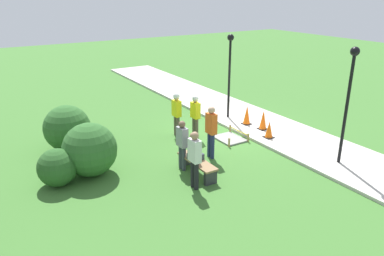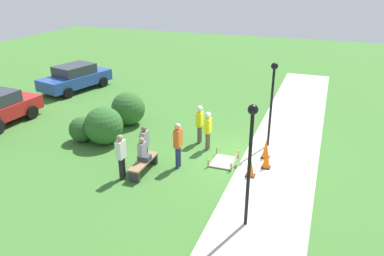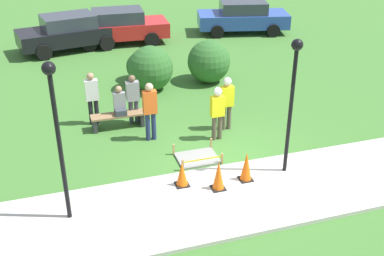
{
  "view_description": "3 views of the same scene",
  "coord_description": "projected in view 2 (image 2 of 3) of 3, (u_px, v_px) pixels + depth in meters",
  "views": [
    {
      "loc": [
        -11.07,
        8.76,
        5.35
      ],
      "look_at": [
        -0.47,
        2.23,
        0.73
      ],
      "focal_mm": 35.0,
      "sensor_mm": 36.0,
      "label": 1
    },
    {
      "loc": [
        -13.19,
        -2.71,
        6.94
      ],
      "look_at": [
        -0.29,
        2.07,
        1.14
      ],
      "focal_mm": 35.0,
      "sensor_mm": 36.0,
      "label": 2
    },
    {
      "loc": [
        -4.22,
        -10.27,
        6.87
      ],
      "look_at": [
        -0.62,
        1.09,
        0.76
      ],
      "focal_mm": 45.0,
      "sensor_mm": 36.0,
      "label": 3
    }
  ],
  "objects": [
    {
      "name": "parked_car_blue",
      "position": [
        75.0,
        77.0,
        23.25
      ],
      "size": [
        4.8,
        2.84,
        1.58
      ],
      "rotation": [
        0.0,
        0.0,
        -0.24
      ],
      "color": "#28479E",
      "rests_on": "ground_plane"
    },
    {
      "name": "wet_concrete_patch",
      "position": [
        224.0,
        162.0,
        14.63
      ],
      "size": [
        1.17,
        0.94,
        0.33
      ],
      "color": "gray",
      "rests_on": "ground_plane"
    },
    {
      "name": "bystander_in_orange_shirt",
      "position": [
        178.0,
        143.0,
        13.9
      ],
      "size": [
        0.4,
        0.24,
        1.8
      ],
      "color": "navy",
      "rests_on": "ground_plane"
    },
    {
      "name": "shrub_rounded_far",
      "position": [
        104.0,
        126.0,
        15.98
      ],
      "size": [
        1.65,
        1.65,
        1.65
      ],
      "color": "#2D6028",
      "rests_on": "ground_plane"
    },
    {
      "name": "lamppost_near",
      "position": [
        272.0,
        92.0,
        14.94
      ],
      "size": [
        0.28,
        0.28,
        3.55
      ],
      "color": "black",
      "rests_on": "sidewalk"
    },
    {
      "name": "lamppost_far",
      "position": [
        250.0,
        149.0,
        10.0
      ],
      "size": [
        0.28,
        0.28,
        3.7
      ],
      "color": "black",
      "rests_on": "sidewalk"
    },
    {
      "name": "bystander_in_gray_shirt",
      "position": [
        121.0,
        154.0,
        13.15
      ],
      "size": [
        0.4,
        0.23,
        1.72
      ],
      "color": "black",
      "rests_on": "ground_plane"
    },
    {
      "name": "person_seated_on_bench",
      "position": [
        143.0,
        151.0,
        13.73
      ],
      "size": [
        0.36,
        0.44,
        0.89
      ],
      "color": "#383D47",
      "rests_on": "park_bench"
    },
    {
      "name": "ground_plane",
      "position": [
        243.0,
        158.0,
        14.96
      ],
      "size": [
        60.0,
        60.0,
        0.0
      ],
      "primitive_type": "plane",
      "color": "#3D702D"
    },
    {
      "name": "worker_assistant",
      "position": [
        200.0,
        121.0,
        15.96
      ],
      "size": [
        0.4,
        0.25,
        1.71
      ],
      "color": "brown",
      "rests_on": "ground_plane"
    },
    {
      "name": "sidewalk",
      "position": [
        279.0,
        163.0,
        14.49
      ],
      "size": [
        28.0,
        2.85,
        0.1
      ],
      "color": "#BCB7AD",
      "rests_on": "ground_plane"
    },
    {
      "name": "shrub_rounded_mid",
      "position": [
        82.0,
        129.0,
        16.28
      ],
      "size": [
        1.12,
        1.12,
        1.12
      ],
      "color": "#285623",
      "rests_on": "ground_plane"
    },
    {
      "name": "traffic_cone_sidewalk_edge",
      "position": [
        266.0,
        149.0,
        14.68
      ],
      "size": [
        0.34,
        0.34,
        0.78
      ],
      "color": "black",
      "rests_on": "sidewalk"
    },
    {
      "name": "traffic_cone_far_patch",
      "position": [
        267.0,
        158.0,
        13.93
      ],
      "size": [
        0.34,
        0.34,
        0.78
      ],
      "color": "black",
      "rests_on": "sidewalk"
    },
    {
      "name": "shrub_rounded_near",
      "position": [
        128.0,
        109.0,
        17.99
      ],
      "size": [
        1.62,
        1.62,
        1.62
      ],
      "color": "#2D6028",
      "rests_on": "ground_plane"
    },
    {
      "name": "bystander_in_white_shirt",
      "position": [
        145.0,
        143.0,
        14.13
      ],
      "size": [
        0.4,
        0.22,
        1.62
      ],
      "color": "#383D47",
      "rests_on": "ground_plane"
    },
    {
      "name": "worker_supervisor",
      "position": [
        208.0,
        128.0,
        15.37
      ],
      "size": [
        0.4,
        0.24,
        1.66
      ],
      "color": "brown",
      "rests_on": "ground_plane"
    },
    {
      "name": "traffic_cone_near_patch",
      "position": [
        251.0,
        168.0,
        13.39
      ],
      "size": [
        0.34,
        0.34,
        0.65
      ],
      "color": "black",
      "rests_on": "sidewalk"
    },
    {
      "name": "park_bench",
      "position": [
        144.0,
        164.0,
        13.83
      ],
      "size": [
        1.67,
        0.44,
        0.47
      ],
      "color": "#2D2D33",
      "rests_on": "ground_plane"
    }
  ]
}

